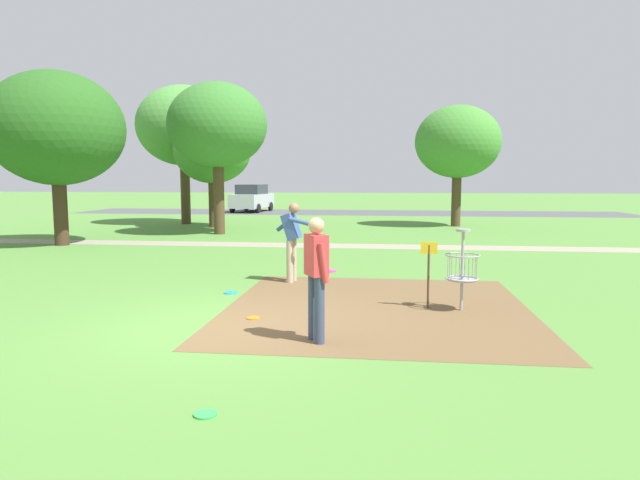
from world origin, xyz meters
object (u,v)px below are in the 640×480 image
at_px(disc_golf_basket, 459,266).
at_px(tree_mid_right, 56,129).
at_px(frisbee_mid_grass, 253,318).
at_px(tree_near_right, 184,126).
at_px(player_throwing, 316,272).
at_px(parked_car_leftmost, 252,198).
at_px(tree_mid_center, 458,142).
at_px(tree_mid_left, 217,126).
at_px(frisbee_near_basket, 231,293).
at_px(frisbee_by_tee, 205,414).
at_px(tree_near_left, 212,151).
at_px(player_foreground_watching, 292,237).

relative_size(disc_golf_basket, tree_mid_right, 0.24).
xyz_separation_m(frisbee_mid_grass, tree_near_right, (-7.75, 17.75, 4.75)).
xyz_separation_m(player_throwing, parked_car_leftmost, (-8.13, 29.17, -0.05)).
distance_m(frisbee_mid_grass, tree_mid_center, 19.19).
bearing_deg(tree_near_right, parked_car_leftmost, 85.71).
height_order(tree_near_right, tree_mid_left, tree_near_right).
height_order(frisbee_near_basket, parked_car_leftmost, parked_car_leftmost).
bearing_deg(frisbee_by_tee, tree_mid_center, 77.15).
xyz_separation_m(frisbee_mid_grass, tree_near_left, (-5.79, 16.03, 3.46)).
xyz_separation_m(player_foreground_watching, tree_mid_left, (-4.68, 9.86, 3.33)).
height_order(tree_mid_right, parked_car_leftmost, tree_mid_right).
distance_m(disc_golf_basket, tree_mid_left, 14.90).
distance_m(player_throwing, parked_car_leftmost, 30.29).
distance_m(player_throwing, tree_near_right, 21.19).
xyz_separation_m(player_foreground_watching, frisbee_by_tee, (0.33, -6.80, -0.98)).
height_order(player_foreground_watching, parked_car_leftmost, parked_car_leftmost).
height_order(frisbee_near_basket, tree_near_left, tree_near_left).
bearing_deg(parked_car_leftmost, frisbee_mid_grass, -76.05).
bearing_deg(tree_mid_center, frisbee_mid_grass, -106.50).
xyz_separation_m(disc_golf_basket, player_throwing, (-2.15, -2.08, 0.21)).
bearing_deg(frisbee_near_basket, tree_near_right, 113.29).
bearing_deg(tree_mid_left, tree_mid_right, -134.10).
bearing_deg(tree_mid_center, tree_near_left, -169.86).
relative_size(frisbee_near_basket, frisbee_by_tee, 1.15).
xyz_separation_m(tree_mid_center, tree_mid_right, (-14.09, -9.20, -0.05)).
bearing_deg(tree_mid_left, player_throwing, -67.89).
bearing_deg(player_foreground_watching, frisbee_by_tee, -87.18).
bearing_deg(tree_mid_right, frisbee_near_basket, -41.53).
xyz_separation_m(player_foreground_watching, frisbee_near_basket, (-0.99, -1.35, -0.98)).
relative_size(tree_near_right, tree_mid_right, 1.17).
distance_m(tree_mid_center, parked_car_leftmost, 16.18).
bearing_deg(frisbee_mid_grass, frisbee_by_tee, -83.41).
relative_size(player_foreground_watching, frisbee_mid_grass, 8.00).
bearing_deg(player_throwing, tree_near_left, 112.07).
height_order(player_foreground_watching, player_throwing, same).
distance_m(tree_near_right, tree_mid_center, 13.12).
relative_size(frisbee_by_tee, tree_mid_right, 0.04).
xyz_separation_m(player_throwing, frisbee_mid_grass, (-1.16, 1.10, -0.96)).
bearing_deg(player_foreground_watching, frisbee_mid_grass, -91.39).
bearing_deg(tree_mid_left, tree_near_left, 111.90).
xyz_separation_m(tree_near_right, parked_car_leftmost, (0.78, 10.33, -3.84)).
xyz_separation_m(disc_golf_basket, tree_near_right, (-11.06, 16.77, 4.01)).
bearing_deg(tree_mid_center, tree_near_right, -178.81).
relative_size(frisbee_by_tee, tree_mid_center, 0.04).
height_order(tree_mid_left, tree_mid_right, tree_mid_left).
height_order(player_throwing, parked_car_leftmost, parked_car_leftmost).
bearing_deg(frisbee_by_tee, parked_car_leftmost, 103.13).
bearing_deg(tree_mid_right, frisbee_mid_grass, -45.20).
distance_m(disc_golf_basket, frisbee_mid_grass, 3.53).
xyz_separation_m(player_throwing, tree_mid_left, (-5.76, 14.19, 3.35)).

